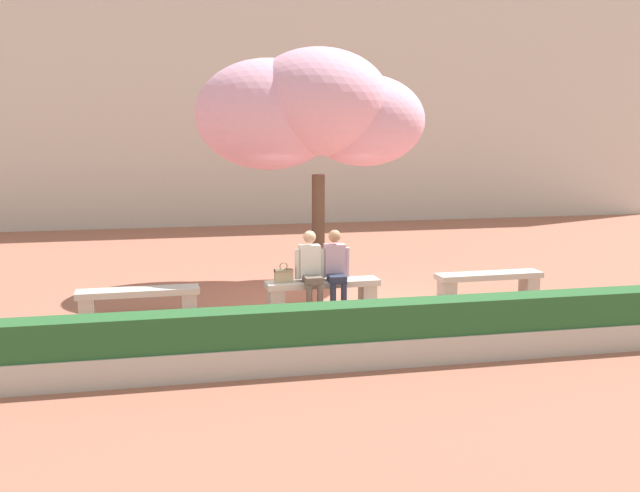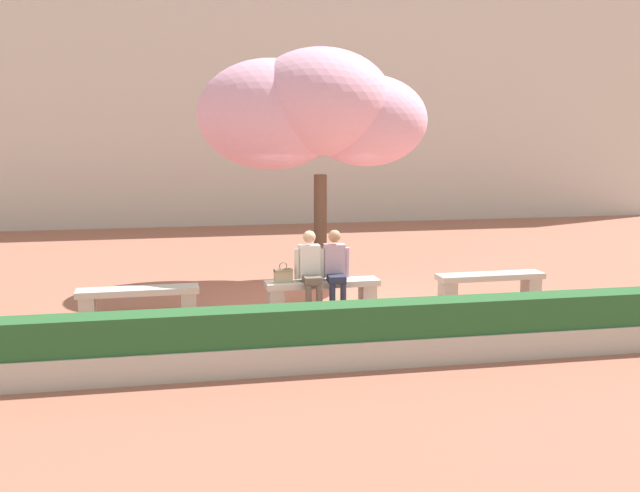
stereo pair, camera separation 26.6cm
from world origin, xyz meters
name	(u,v)px [view 2 (the right image)]	position (x,y,z in m)	size (l,w,h in m)	color
ground_plane	(322,307)	(0.00, 0.00, 0.00)	(100.00, 100.00, 0.00)	#9E604C
building_facade	(244,89)	(0.00, 12.66, 4.19)	(28.00, 4.00, 8.37)	beige
stone_bench_west_end	(138,297)	(-3.00, 0.00, 0.31)	(1.92, 0.46, 0.45)	#BCB7AD
stone_bench_near_west	(322,289)	(0.00, 0.00, 0.31)	(1.92, 0.46, 0.45)	#BCB7AD
stone_bench_center	(490,281)	(3.00, 0.00, 0.31)	(1.92, 0.46, 0.45)	#BCB7AD
person_seated_left	(310,267)	(-0.21, -0.05, 0.70)	(0.51, 0.68, 1.29)	black
person_seated_right	(335,266)	(0.21, -0.05, 0.70)	(0.51, 0.70, 1.29)	black
handbag	(283,275)	(-0.66, -0.02, 0.58)	(0.30, 0.15, 0.34)	tan
cherry_tree_main	(313,111)	(0.25, 2.07, 3.27)	(4.37, 2.96, 4.45)	#513828
planter_hedge_foreground	(372,335)	(0.00, -3.13, 0.39)	(10.77, 0.50, 0.80)	#BCB7AD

